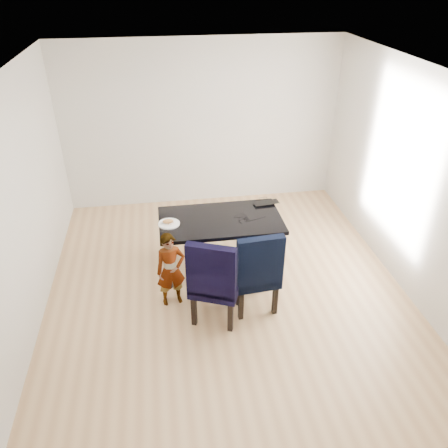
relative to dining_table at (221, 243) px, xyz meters
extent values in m
cube|color=tan|center=(0.00, -0.50, -0.38)|extent=(4.50, 5.00, 0.01)
cube|color=white|center=(0.00, -0.50, 2.33)|extent=(4.50, 5.00, 0.01)
cube|color=silver|center=(0.00, 2.00, 0.98)|extent=(4.50, 0.01, 2.70)
cube|color=white|center=(0.00, -3.00, 0.98)|extent=(4.50, 0.01, 2.70)
cube|color=white|center=(-2.25, -0.50, 0.98)|extent=(0.01, 5.00, 2.70)
cube|color=silver|center=(2.25, -0.50, 0.98)|extent=(0.01, 5.00, 2.70)
cube|color=black|center=(0.00, 0.00, 0.00)|extent=(1.60, 0.90, 0.75)
cube|color=black|center=(-0.19, -0.96, 0.19)|extent=(0.72, 0.73, 1.13)
cube|color=black|center=(0.27, -0.84, 0.18)|extent=(0.57, 0.59, 1.10)
imported|color=orange|center=(-0.70, -0.65, 0.11)|extent=(0.39, 0.30, 0.97)
cylinder|color=white|center=(-0.67, -0.03, 0.38)|extent=(0.32, 0.32, 0.02)
ellipsoid|color=#CA8948|center=(-0.68, -0.03, 0.42)|extent=(0.15, 0.09, 0.06)
imported|color=black|center=(0.68, 0.35, 0.39)|extent=(0.37, 0.26, 0.03)
torus|color=black|center=(0.30, -0.10, 0.38)|extent=(0.15, 0.15, 0.01)
camera|label=1|loc=(-0.72, -4.85, 3.27)|focal=35.00mm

